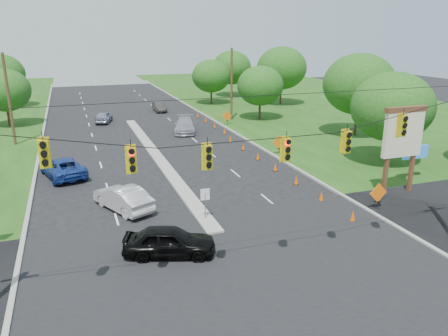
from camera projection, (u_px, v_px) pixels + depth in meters
name	position (u px, v px, depth m)	size (l,w,h in m)	color
ground	(243.00, 270.00, 20.77)	(160.00, 160.00, 0.00)	black
grass_right	(426.00, 134.00, 48.34)	(40.00, 160.00, 0.06)	#1E4714
cross_street	(243.00, 270.00, 20.77)	(160.00, 14.00, 0.02)	black
curb_left	(41.00, 143.00, 44.52)	(0.25, 110.00, 0.16)	gray
curb_right	(227.00, 129.00, 50.98)	(0.25, 110.00, 0.16)	gray
median	(157.00, 157.00, 39.66)	(1.00, 34.00, 0.18)	gray
median_sign	(205.00, 198.00, 25.73)	(0.55, 0.06, 2.05)	gray
signal_span	(252.00, 178.00, 18.37)	(25.60, 0.32, 9.00)	#422D1C
utility_pole_far_left	(9.00, 100.00, 42.41)	(0.28, 0.28, 9.00)	#422D1C
utility_pole_far_right	(232.00, 85.00, 54.90)	(0.28, 0.28, 9.00)	#422D1C
pylon_sign	(404.00, 137.00, 29.72)	(5.90, 2.30, 6.12)	#59331E
cone_0	(353.00, 216.00, 26.01)	(0.32, 0.32, 0.70)	#E55003
cone_1	(321.00, 196.00, 29.16)	(0.32, 0.32, 0.70)	#E55003
cone_2	(296.00, 180.00, 32.30)	(0.32, 0.32, 0.70)	#E55003
cone_3	(275.00, 167.00, 35.45)	(0.32, 0.32, 0.70)	#E55003
cone_4	(258.00, 156.00, 38.60)	(0.32, 0.32, 0.70)	#E55003
cone_5	(243.00, 147.00, 41.75)	(0.32, 0.32, 0.70)	#E55003
cone_6	(230.00, 139.00, 44.90)	(0.32, 0.32, 0.70)	#E55003
cone_7	(225.00, 131.00, 48.24)	(0.32, 0.32, 0.70)	#E55003
cone_8	(215.00, 125.00, 51.38)	(0.32, 0.32, 0.70)	#E55003
cone_9	(206.00, 120.00, 54.53)	(0.32, 0.32, 0.70)	#E55003
cone_10	(198.00, 115.00, 57.68)	(0.32, 0.32, 0.70)	#E55003
work_sign_0	(378.00, 194.00, 27.49)	(1.27, 0.58, 1.37)	black
work_sign_1	(279.00, 143.00, 40.08)	(1.27, 0.58, 1.37)	black
work_sign_2	(227.00, 116.00, 52.67)	(1.27, 0.58, 1.37)	black
tree_5	(4.00, 90.00, 50.98)	(5.88, 5.88, 6.86)	black
tree_6	(1.00, 74.00, 63.64)	(6.72, 6.72, 7.84)	black
tree_7	(392.00, 107.00, 35.83)	(6.72, 6.72, 7.84)	black
tree_8	(359.00, 84.00, 45.92)	(7.56, 7.56, 8.82)	black
tree_9	(260.00, 86.00, 55.17)	(5.88, 5.88, 6.86)	black
tree_10	(282.00, 68.00, 66.35)	(7.56, 7.56, 8.82)	black
tree_11	(232.00, 68.00, 75.15)	(6.72, 6.72, 7.84)	black
tree_12	(211.00, 76.00, 67.12)	(5.88, 5.88, 6.86)	black
black_sedan	(169.00, 241.00, 21.90)	(1.85, 4.61, 1.57)	black
white_sedan	(123.00, 198.00, 27.61)	(1.67, 4.79, 1.58)	#B5B0B1
blue_pickup	(62.00, 167.00, 33.98)	(2.54, 5.52, 1.53)	navy
silver_car_far	(185.00, 125.00, 49.13)	(2.27, 5.59, 1.62)	#8F8D9E
silver_car_oncoming	(104.00, 117.00, 54.35)	(1.66, 4.12, 1.40)	gray
dark_car_receding	(159.00, 107.00, 62.03)	(1.42, 4.08, 1.35)	#2E2A2B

